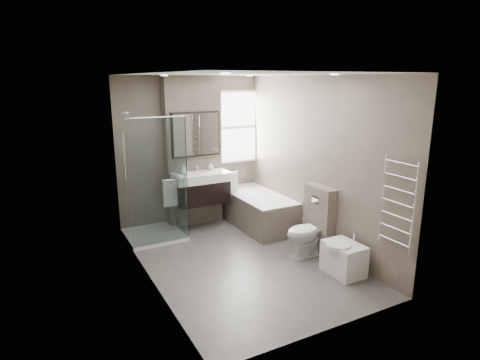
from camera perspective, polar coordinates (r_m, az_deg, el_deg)
room at (r=5.48m, az=0.06°, el=1.11°), size 2.70×3.90×2.70m
vanity_pier at (r=7.06m, az=-6.72°, el=3.98°), size 1.00×0.25×2.60m
vanity at (r=6.87m, az=-5.53°, el=-1.07°), size 0.95×0.47×0.66m
mirror_cabinet at (r=6.86m, az=-6.30°, el=6.48°), size 0.86×0.08×0.76m
towel_left at (r=6.67m, az=-9.90°, el=-1.86°), size 0.24×0.06×0.44m
towel_right at (r=7.08m, az=-1.27°, el=-0.72°), size 0.24×0.06×0.44m
shower_enclosure at (r=6.63m, az=-11.24°, el=-4.08°), size 0.90×0.90×2.00m
bathtub at (r=7.10m, az=2.50°, el=-4.08°), size 0.75×1.60×0.57m
window at (r=7.46m, az=-0.59°, el=7.53°), size 0.98×0.06×1.33m
toilet at (r=6.01m, az=9.77°, el=-7.26°), size 0.73×0.43×0.73m
cistern_box at (r=6.15m, az=11.23°, el=-5.45°), size 0.19×0.55×1.00m
bidet at (r=5.60m, az=14.49°, el=-10.69°), size 0.46×0.53×0.55m
towel_radiator at (r=5.08m, az=21.52°, el=-3.06°), size 0.03×0.49×1.10m
soap_bottle_a at (r=6.73m, az=-7.98°, el=1.57°), size 0.08×0.08×0.17m
soap_bottle_b at (r=6.99m, az=-4.22°, el=2.02°), size 0.11×0.11×0.14m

